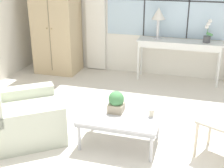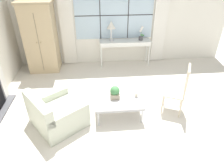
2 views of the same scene
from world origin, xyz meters
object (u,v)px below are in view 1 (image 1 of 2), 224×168
table_lamp (159,15)px  console_table (179,45)px  potted_orchid (207,34)px  pillar_candle (152,113)px  armoire (56,24)px  armchair_upholstered (24,118)px  potted_plant_small (116,102)px  coffee_table (120,119)px

table_lamp → console_table: bearing=-4.4°
potted_orchid → pillar_candle: size_ratio=3.85×
armoire → console_table: bearing=2.6°
armchair_upholstered → potted_plant_small: bearing=11.6°
armoire → pillar_candle: armoire is taller
coffee_table → potted_orchid: bearing=69.0°
pillar_candle → table_lamp: bearing=97.3°
potted_plant_small → pillar_candle: 0.47m
table_lamp → pillar_candle: table_lamp is taller
console_table → potted_plant_small: 2.51m
console_table → potted_orchid: size_ratio=3.66×
armchair_upholstered → console_table: bearing=56.4°
pillar_candle → armchair_upholstered: bearing=-172.1°
potted_plant_small → coffee_table: bearing=-53.3°
console_table → pillar_candle: (-0.11, -2.45, -0.26)m
armchair_upholstered → coffee_table: 1.31m
potted_plant_small → table_lamp: bearing=86.8°
armoire → armchair_upholstered: armoire is taller
armoire → coffee_table: (2.00, -2.43, -0.65)m
table_lamp → armchair_upholstered: size_ratio=0.45×
console_table → coffee_table: 2.61m
armoire → table_lamp: (2.06, 0.15, 0.24)m
table_lamp → pillar_candle: 2.63m
table_lamp → armoire: bearing=-175.9°
console_table → coffee_table: (-0.49, -2.54, -0.35)m
armoire → potted_orchid: size_ratio=4.66×
console_table → pillar_candle: bearing=-92.5°
armchair_upholstered → pillar_candle: armchair_upholstered is taller
table_lamp → coffee_table: size_ratio=0.60×
armchair_upholstered → pillar_candle: (1.67, 0.23, 0.19)m
armchair_upholstered → pillar_candle: 1.70m
console_table → potted_plant_small: bearing=-103.2°
armoire → table_lamp: 2.08m
coffee_table → potted_plant_small: potted_plant_small is taller
console_table → armchair_upholstered: 3.25m
potted_orchid → pillar_candle: bearing=-103.7°
table_lamp → coffee_table: table_lamp is taller
console_table → table_lamp: size_ratio=2.65×
console_table → armchair_upholstered: (-1.78, -2.68, -0.45)m
armoire → console_table: size_ratio=1.27×
console_table → potted_plant_small: size_ratio=5.64×
table_lamp → potted_plant_small: size_ratio=2.13×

